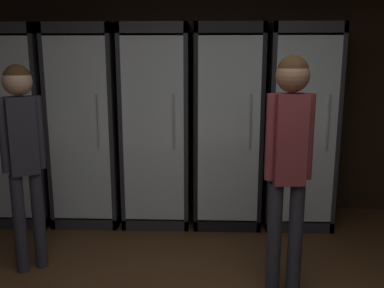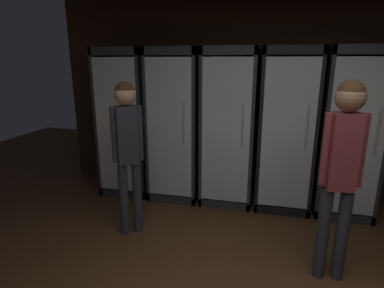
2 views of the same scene
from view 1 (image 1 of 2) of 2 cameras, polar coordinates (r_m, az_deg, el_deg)
The scene contains 8 objects.
wall_back at distance 4.49m, azimuth 2.98°, elevation 8.61°, with size 6.00×0.06×2.80m, color black.
cooler_far_left at distance 4.60m, azimuth -22.11°, elevation 2.24°, with size 0.64×0.70×1.95m.
cooler_left at distance 4.36m, azimuth -13.76°, elevation 2.34°, with size 0.64×0.70×1.95m.
cooler_center at distance 4.23m, azimuth -4.66°, elevation 2.40°, with size 0.64×0.70×1.95m.
cooler_right at distance 4.20m, azimuth 4.77°, elevation 2.26°, with size 0.64×0.70×1.95m.
cooler_far_right at distance 4.29m, azimuth 14.07°, elevation 2.17°, with size 0.64×0.70×1.95m.
shopper_near at distance 3.37m, azimuth -22.12°, elevation 0.24°, with size 0.28×0.23×1.60m.
shopper_far at distance 2.86m, azimuth 13.10°, elevation -0.55°, with size 0.32×0.22×1.66m.
Camera 1 is at (-0.07, -1.45, 1.66)m, focal length 39.10 mm.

